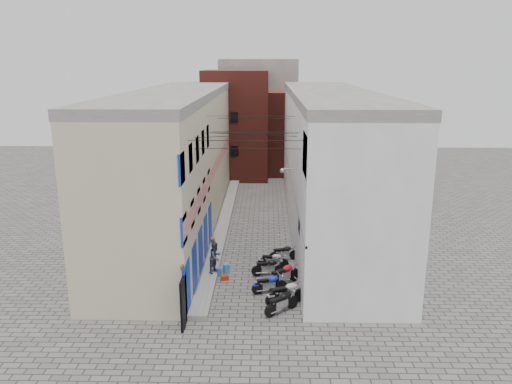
# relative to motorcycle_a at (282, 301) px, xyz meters

# --- Properties ---
(ground) EXTENTS (90.00, 90.00, 0.00)m
(ground) POSITION_rel_motorcycle_a_xyz_m (-1.60, -0.87, -0.54)
(ground) COLOR #595654
(ground) RESTS_ON ground
(plinth) EXTENTS (0.90, 26.00, 0.25)m
(plinth) POSITION_rel_motorcycle_a_xyz_m (-3.65, 12.13, -0.41)
(plinth) COLOR slate
(plinth) RESTS_ON ground
(building_left) EXTENTS (5.10, 27.00, 9.00)m
(building_left) POSITION_rel_motorcycle_a_xyz_m (-6.58, 12.08, 3.96)
(building_left) COLOR #C4B794
(building_left) RESTS_ON ground
(building_right) EXTENTS (5.94, 26.00, 9.00)m
(building_right) POSITION_rel_motorcycle_a_xyz_m (3.40, 12.13, 3.97)
(building_right) COLOR silver
(building_right) RESTS_ON ground
(building_far_brick_left) EXTENTS (6.00, 6.00, 10.00)m
(building_far_brick_left) POSITION_rel_motorcycle_a_xyz_m (-3.60, 27.13, 4.46)
(building_far_brick_left) COLOR maroon
(building_far_brick_left) RESTS_ON ground
(building_far_brick_right) EXTENTS (5.00, 6.00, 8.00)m
(building_far_brick_right) POSITION_rel_motorcycle_a_xyz_m (1.40, 29.13, 3.46)
(building_far_brick_right) COLOR maroon
(building_far_brick_right) RESTS_ON ground
(building_far_concrete) EXTENTS (8.00, 5.00, 11.00)m
(building_far_concrete) POSITION_rel_motorcycle_a_xyz_m (-1.60, 33.13, 4.96)
(building_far_concrete) COLOR slate
(building_far_concrete) RESTS_ON ground
(far_shopfront) EXTENTS (2.00, 0.30, 2.40)m
(far_shopfront) POSITION_rel_motorcycle_a_xyz_m (-1.60, 24.33, 0.66)
(far_shopfront) COLOR black
(far_shopfront) RESTS_ON ground
(overhead_wires) EXTENTS (5.80, 13.02, 1.32)m
(overhead_wires) POSITION_rel_motorcycle_a_xyz_m (-1.60, 6.78, 6.59)
(overhead_wires) COLOR black
(overhead_wires) RESTS_ON ground
(motorcycle_a) EXTENTS (1.82, 1.63, 1.08)m
(motorcycle_a) POSITION_rel_motorcycle_a_xyz_m (0.00, 0.00, 0.00)
(motorcycle_a) COLOR black
(motorcycle_a) RESTS_ON ground
(motorcycle_b) EXTENTS (2.21, 1.47, 1.23)m
(motorcycle_b) POSITION_rel_motorcycle_a_xyz_m (0.26, 0.78, 0.08)
(motorcycle_b) COLOR #A8A7AC
(motorcycle_b) RESTS_ON ground
(motorcycle_c) EXTENTS (1.86, 1.07, 1.03)m
(motorcycle_c) POSITION_rel_motorcycle_a_xyz_m (-0.53, 1.94, -0.03)
(motorcycle_c) COLOR #0D23CF
(motorcycle_c) RESTS_ON ground
(motorcycle_d) EXTENTS (2.04, 1.85, 1.22)m
(motorcycle_d) POSITION_rel_motorcycle_a_xyz_m (0.20, 2.83, 0.07)
(motorcycle_d) COLOR #AE0C1D
(motorcycle_d) RESTS_ON ground
(motorcycle_e) EXTENTS (1.86, 0.84, 1.04)m
(motorcycle_e) POSITION_rel_motorcycle_a_xyz_m (-0.57, 3.93, -0.02)
(motorcycle_e) COLOR black
(motorcycle_e) RESTS_ON ground
(motorcycle_f) EXTENTS (1.73, 0.67, 0.98)m
(motorcycle_f) POSITION_rel_motorcycle_a_xyz_m (-0.32, 4.90, -0.05)
(motorcycle_f) COLOR #AAAAAF
(motorcycle_f) RESTS_ON ground
(motorcycle_g) EXTENTS (1.82, 1.00, 1.00)m
(motorcycle_g) POSITION_rel_motorcycle_a_xyz_m (0.30, 5.97, -0.04)
(motorcycle_g) COLOR black
(motorcycle_g) RESTS_ON ground
(person_a) EXTENTS (0.43, 0.59, 1.49)m
(person_a) POSITION_rel_motorcycle_a_xyz_m (-3.51, 4.93, 0.46)
(person_a) COLOR brown
(person_a) RESTS_ON plinth
(person_b) EXTENTS (0.94, 1.00, 1.63)m
(person_b) POSITION_rel_motorcycle_a_xyz_m (-3.30, 3.76, 0.53)
(person_b) COLOR #34374E
(person_b) RESTS_ON plinth
(water_jug_near) EXTENTS (0.34, 0.34, 0.45)m
(water_jug_near) POSITION_rel_motorcycle_a_xyz_m (-3.15, 3.79, -0.31)
(water_jug_near) COLOR #2474B5
(water_jug_near) RESTS_ON ground
(water_jug_far) EXTENTS (0.39, 0.39, 0.52)m
(water_jug_far) POSITION_rel_motorcycle_a_xyz_m (-2.79, 4.12, -0.28)
(water_jug_far) COLOR #297FD0
(water_jug_far) RESTS_ON ground
(red_crate) EXTENTS (0.44, 0.37, 0.25)m
(red_crate) POSITION_rel_motorcycle_a_xyz_m (-2.80, 3.35, -0.42)
(red_crate) COLOR #AE250C
(red_crate) RESTS_ON ground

